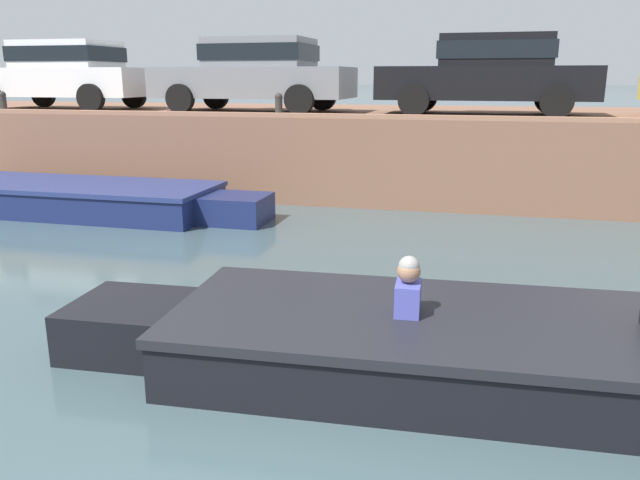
% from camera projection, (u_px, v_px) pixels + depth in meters
% --- Properties ---
extents(ground_plane, '(400.00, 400.00, 0.00)m').
position_uv_depth(ground_plane, '(350.00, 306.00, 6.74)').
color(ground_plane, '#3D5156').
extents(far_quay_wall, '(60.00, 6.00, 1.66)m').
position_uv_depth(far_quay_wall, '(418.00, 148.00, 14.16)').
color(far_quay_wall, brown).
rests_on(far_quay_wall, ground).
extents(far_wall_coping, '(60.00, 0.24, 0.08)m').
position_uv_depth(far_wall_coping, '(406.00, 117.00, 11.23)').
color(far_wall_coping, '#9F6C52').
rests_on(far_wall_coping, far_quay_wall).
extents(boat_moored_west_navy, '(6.61, 1.90, 0.55)m').
position_uv_depth(boat_moored_west_navy, '(81.00, 198.00, 11.30)').
color(boat_moored_west_navy, navy).
rests_on(boat_moored_west_navy, ground).
extents(motorboat_passing, '(6.70, 2.09, 1.02)m').
position_uv_depth(motorboat_passing, '(475.00, 348.00, 5.06)').
color(motorboat_passing, black).
rests_on(motorboat_passing, ground).
extents(car_leftmost_white, '(4.11, 2.01, 1.54)m').
position_uv_depth(car_leftmost_white, '(65.00, 72.00, 14.54)').
color(car_leftmost_white, white).
rests_on(car_leftmost_white, far_quay_wall).
extents(car_left_inner_grey, '(4.30, 2.07, 1.54)m').
position_uv_depth(car_left_inner_grey, '(256.00, 72.00, 13.46)').
color(car_left_inner_grey, slate).
rests_on(car_left_inner_grey, far_quay_wall).
extents(car_centre_black, '(4.25, 1.98, 1.54)m').
position_uv_depth(car_centre_black, '(489.00, 71.00, 12.35)').
color(car_centre_black, black).
rests_on(car_centre_black, far_quay_wall).
extents(mooring_bollard_west, '(0.15, 0.15, 0.45)m').
position_uv_depth(mooring_bollard_west, '(3.00, 101.00, 13.27)').
color(mooring_bollard_west, '#2D2B28').
rests_on(mooring_bollard_west, far_quay_wall).
extents(mooring_bollard_mid, '(0.15, 0.15, 0.45)m').
position_uv_depth(mooring_bollard_mid, '(279.00, 104.00, 11.86)').
color(mooring_bollard_mid, '#2D2B28').
rests_on(mooring_bollard_mid, far_quay_wall).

